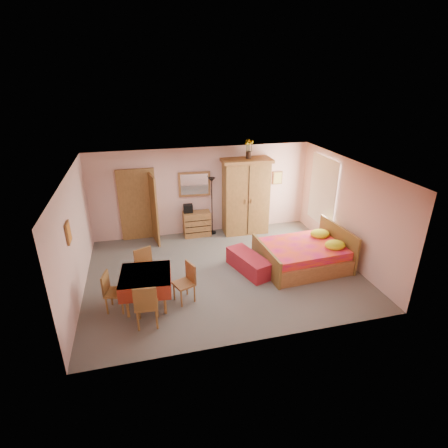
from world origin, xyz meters
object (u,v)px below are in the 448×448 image
object	(u,v)px
floor_lamp	(212,206)
bed	(303,249)
bench	(249,263)
chair_south	(147,304)
chair_west	(115,292)
chair_east	(184,283)
wardrobe	(246,197)
chair_north	(148,270)
dining_table	(147,289)
chest_of_drawers	(197,224)
sunflower_vase	(249,149)
stereo	(188,208)
wall_mirror	(194,184)

from	to	relation	value
floor_lamp	bed	distance (m)	3.08
bench	chair_south	distance (m)	2.90
chair_west	bed	bearing A→B (deg)	113.09
bed	chair_east	world-z (taller)	bed
chair_west	chair_east	distance (m)	1.40
bed	wardrobe	bearing A→B (deg)	104.44
chair_north	dining_table	bearing A→B (deg)	59.38
wardrobe	chair_south	world-z (taller)	wardrobe
chair_south	dining_table	bearing A→B (deg)	92.72
floor_lamp	chair_east	bearing A→B (deg)	-112.15
wardrobe	chair_north	bearing A→B (deg)	-139.46
bench	chair_west	distance (m)	3.22
wardrobe	bench	world-z (taller)	wardrobe
bench	chair_east	distance (m)	1.92
wardrobe	bed	xyz separation A→B (m)	(0.77, -2.37, -0.65)
chair_south	wardrobe	bearing A→B (deg)	54.59
chair_north	chair_west	bearing A→B (deg)	18.80
bed	dining_table	distance (m)	3.93
chair_south	bed	bearing A→B (deg)	23.61
chest_of_drawers	sunflower_vase	bearing A→B (deg)	-0.60
floor_lamp	stereo	bearing A→B (deg)	-178.89
wardrobe	chair_north	size ratio (longest dim) A/B	2.43
stereo	chair_north	world-z (taller)	stereo
floor_lamp	chair_east	size ratio (longest dim) A/B	2.02
bed	bench	xyz separation A→B (m)	(-1.38, 0.09, -0.27)
chest_of_drawers	floor_lamp	xyz separation A→B (m)	(0.48, 0.06, 0.50)
wall_mirror	chair_north	distance (m)	3.30
chest_of_drawers	floor_lamp	world-z (taller)	floor_lamp
wardrobe	chair_south	size ratio (longest dim) A/B	2.39
chest_of_drawers	chair_south	size ratio (longest dim) A/B	0.84
bench	chair_west	bearing A→B (deg)	-165.47
sunflower_vase	chair_west	world-z (taller)	sunflower_vase
wall_mirror	stereo	distance (m)	0.74
stereo	chair_north	xyz separation A→B (m)	(-1.31, -2.54, -0.41)
chest_of_drawers	bench	distance (m)	2.51
bed	chair_north	size ratio (longest dim) A/B	2.25
dining_table	sunflower_vase	bearing A→B (deg)	44.48
chest_of_drawers	bench	world-z (taller)	chest_of_drawers
chest_of_drawers	wall_mirror	world-z (taller)	wall_mirror
chest_of_drawers	floor_lamp	distance (m)	0.69
floor_lamp	chair_north	xyz separation A→B (m)	(-2.03, -2.56, -0.41)
floor_lamp	chair_south	xyz separation A→B (m)	(-2.11, -3.83, -0.40)
wall_mirror	floor_lamp	size ratio (longest dim) A/B	0.53
chair_east	wardrobe	bearing A→B (deg)	-58.19
bench	chair_south	bearing A→B (deg)	-150.39
dining_table	chair_north	distance (m)	0.64
chair_north	stereo	bearing A→B (deg)	-142.17
sunflower_vase	chair_south	size ratio (longest dim) A/B	0.58
wall_mirror	dining_table	xyz separation A→B (m)	(-1.61, -3.34, -1.18)
stereo	chair_west	distance (m)	3.79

